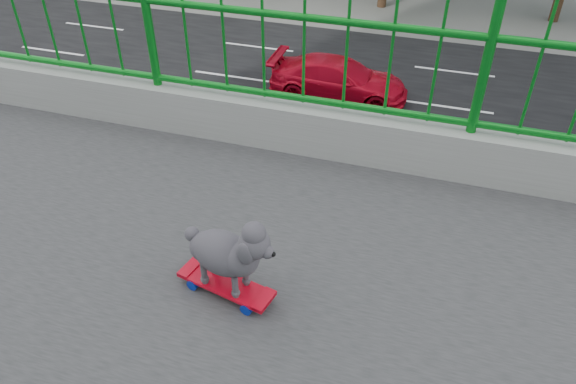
% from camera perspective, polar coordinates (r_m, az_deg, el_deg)
% --- Properties ---
extents(road, '(18.00, 90.00, 0.02)m').
position_cam_1_polar(road, '(16.98, 15.65, 4.00)').
color(road, black).
rests_on(road, ground).
extents(railing, '(3.00, 24.00, 1.42)m').
position_cam_1_polar(railing, '(2.24, 16.51, -13.50)').
color(railing, gray).
rests_on(railing, footbridge).
extents(skateboard, '(0.23, 0.48, 0.06)m').
position_cam_1_polar(skateboard, '(2.54, -6.51, -9.69)').
color(skateboard, red).
rests_on(skateboard, footbridge).
extents(poodle, '(0.25, 0.46, 0.39)m').
position_cam_1_polar(poodle, '(2.38, -6.39, -6.24)').
color(poodle, '#312E33').
rests_on(poodle, skateboard).
extents(car_1, '(1.52, 4.37, 1.44)m').
position_cam_1_polar(car_1, '(14.33, -5.93, 2.05)').
color(car_1, '#BB071C').
rests_on(car_1, ground).
extents(car_3, '(1.95, 4.79, 1.39)m').
position_cam_1_polar(car_3, '(19.28, 5.35, 11.71)').
color(car_3, '#BB071C').
rests_on(car_3, ground).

